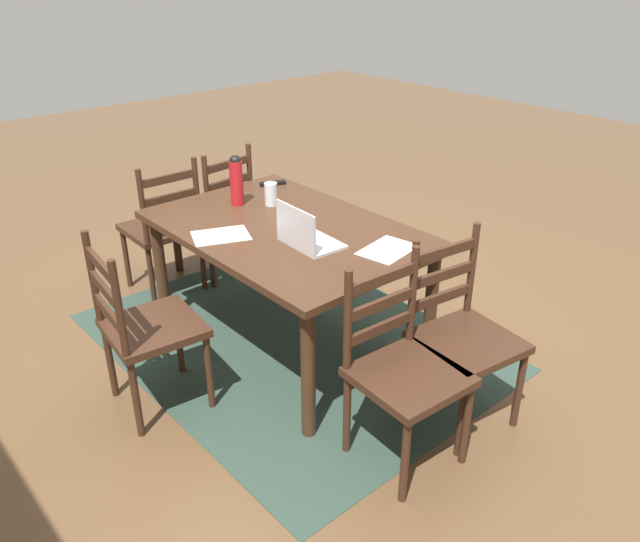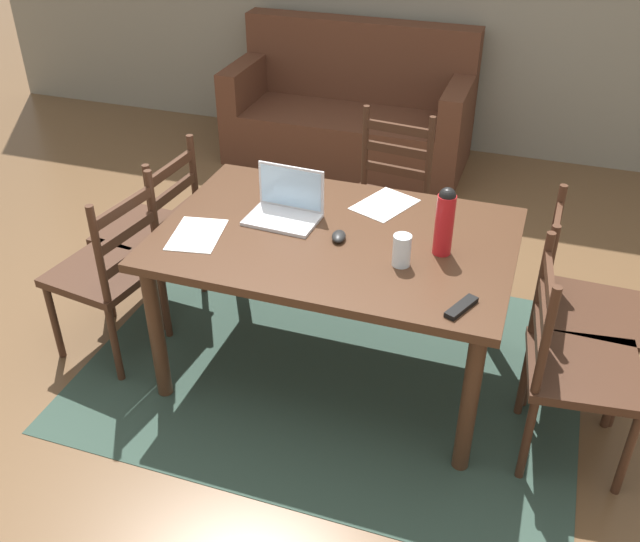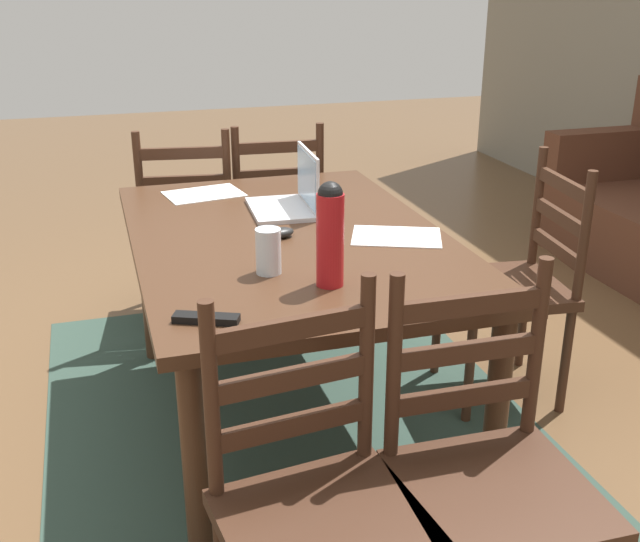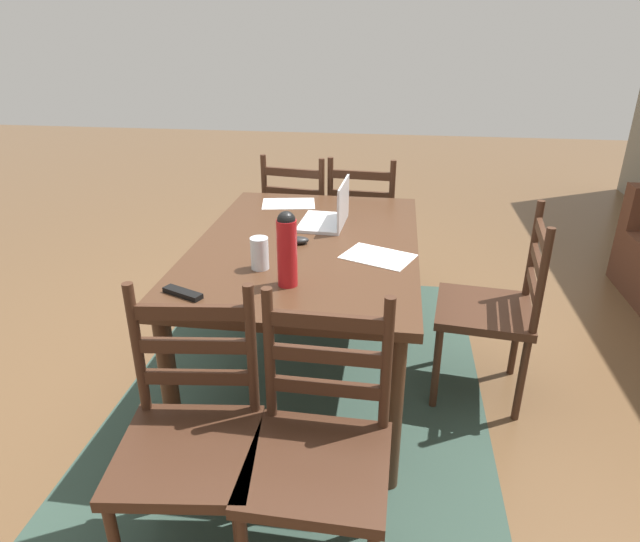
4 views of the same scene
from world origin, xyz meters
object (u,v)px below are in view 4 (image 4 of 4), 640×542
Objects in this scene: chair_left_near at (301,224)px; chair_left_far at (363,227)px; laptop at (332,214)px; chair_right_near at (190,441)px; dining_table at (307,259)px; chair_right_far at (319,454)px; chair_far_head at (493,309)px; tv_remote at (183,293)px; drinking_glass at (260,253)px; water_bottle at (288,248)px; computer_mouse at (298,240)px.

chair_left_far is (0.00, 0.42, 0.00)m from chair_left_near.
chair_left_near is at bearing -159.52° from laptop.
dining_table is at bearing 168.74° from chair_right_near.
chair_right_far is 1.26m from chair_far_head.
tv_remote is (0.61, -0.38, 0.10)m from dining_table.
chair_right_near is at bearing -46.06° from chair_far_head.
chair_right_far reaches higher than tv_remote.
drinking_glass is (-0.74, -0.35, 0.36)m from chair_right_far.
water_bottle reaches higher than drinking_glass.
chair_right_far and chair_right_near have the same top height.
laptop is 0.64m from drinking_glass.
chair_left_far is at bearing 168.94° from chair_right_near.
chair_right_near is at bearing -12.62° from laptop.
chair_far_head is 1.44m from tv_remote.
chair_left_far is 1.48m from drinking_glass.
dining_table is at bearing -168.94° from chair_right_far.
water_bottle is (0.46, -0.89, 0.45)m from chair_far_head.
laptop is at bearing 173.60° from water_bottle.
tv_remote is (-0.45, -0.17, 0.30)m from chair_right_near.
chair_far_head is 3.13× the size of water_bottle.
tv_remote is (1.68, -0.16, 0.30)m from chair_left_near.
dining_table is at bearing -10.86° from chair_left_far.
chair_far_head is at bearing -40.59° from tv_remote.
chair_right_near is (1.06, -1.10, 0.00)m from chair_far_head.
chair_left_near is 2.86× the size of laptop.
laptop reaches higher than computer_mouse.
tv_remote is (-0.45, -0.59, 0.30)m from chair_right_far.
laptop is 0.32m from computer_mouse.
chair_far_head is (-1.06, 0.68, 0.00)m from chair_right_far.
chair_left_far and chair_far_head have the same top height.
computer_mouse is at bearing -6.31° from tv_remote.
chair_far_head is at bearing 32.60° from chair_left_far.
chair_left_near is 2.18m from chair_right_far.
dining_table is 15.57× the size of computer_mouse.
tv_remote is (0.29, -0.23, -0.06)m from drinking_glass.
chair_left_near is 1.72m from tv_remote.
chair_left_far is at bearing -179.89° from chair_right_far.
chair_right_near is (1.07, -0.21, -0.20)m from dining_table.
chair_left_far is 1.80m from tv_remote.
computer_mouse is at bearing 170.42° from chair_right_near.
chair_right_near is 0.78m from water_bottle.
chair_left_far is 2.86× the size of laptop.
water_bottle reaches higher than dining_table.
drinking_glass is at bearing -72.74° from chair_far_head.
laptop is (-0.27, -0.80, 0.35)m from chair_far_head.
drinking_glass reaches higher than tv_remote.
water_bottle is at bearing 46.71° from drinking_glass.
drinking_glass is (1.39, 0.07, 0.36)m from chair_left_near.
laptop is at bearing 20.48° from chair_left_near.
chair_left_far is at bearing 172.54° from water_bottle.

